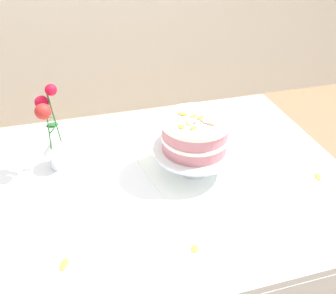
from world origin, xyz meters
TOP-DOWN VIEW (x-y plane):
  - dining_table at (0.00, -0.02)m, footprint 1.40×1.00m
  - linen_napkin at (0.16, 0.00)m, footprint 0.38×0.38m
  - cake_stand at (0.16, 0.00)m, footprint 0.29×0.29m
  - layer_cake at (0.16, 0.00)m, footprint 0.23×0.23m
  - flower_vase at (-0.31, 0.15)m, footprint 0.10×0.11m
  - loose_petal_0 at (0.57, -0.15)m, footprint 0.03×0.05m
  - loose_petal_1 at (-0.31, -0.30)m, footprint 0.03×0.05m
  - loose_petal_2 at (0.05, -0.34)m, footprint 0.03×0.03m

SIDE VIEW (x-z plane):
  - dining_table at x=0.00m, z-range 0.28..1.02m
  - linen_napkin at x=0.16m, z-range 0.74..0.74m
  - loose_petal_2 at x=0.05m, z-range 0.74..0.74m
  - loose_petal_0 at x=0.57m, z-range 0.74..0.74m
  - loose_petal_1 at x=-0.31m, z-range 0.74..0.75m
  - cake_stand at x=0.16m, z-range 0.77..0.87m
  - flower_vase at x=-0.31m, z-range 0.71..1.03m
  - layer_cake at x=0.16m, z-range 0.84..0.96m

